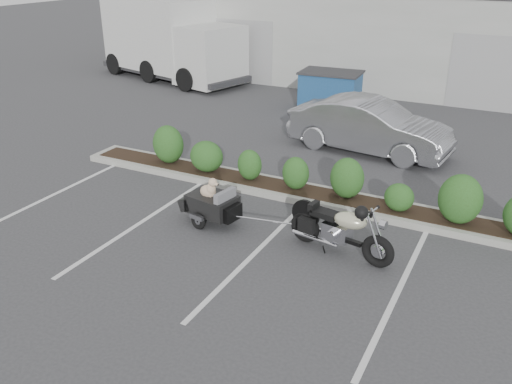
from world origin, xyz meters
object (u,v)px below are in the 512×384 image
at_px(motorcycle, 340,230).
at_px(pet_trailer, 212,203).
at_px(delivery_truck, 171,41).
at_px(sedan, 369,126).
at_px(dumpster, 330,91).

relative_size(motorcycle, pet_trailer, 1.23).
xyz_separation_m(motorcycle, delivery_truck, (-11.61, 11.13, 1.12)).
relative_size(pet_trailer, sedan, 0.39).
bearing_deg(pet_trailer, delivery_truck, 138.58).
xyz_separation_m(sedan, delivery_truck, (-10.45, 5.36, 0.88)).
bearing_deg(delivery_truck, motorcycle, -28.75).
bearing_deg(sedan, dumpster, 40.70).
height_order(motorcycle, sedan, sedan).
bearing_deg(sedan, pet_trailer, 170.65).
height_order(motorcycle, pet_trailer, motorcycle).
bearing_deg(motorcycle, delivery_truck, 146.30).
height_order(motorcycle, dumpster, dumpster).
distance_m(sedan, dumpster, 4.40).
bearing_deg(delivery_truck, sedan, -12.09).
distance_m(pet_trailer, dumpster, 9.43).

